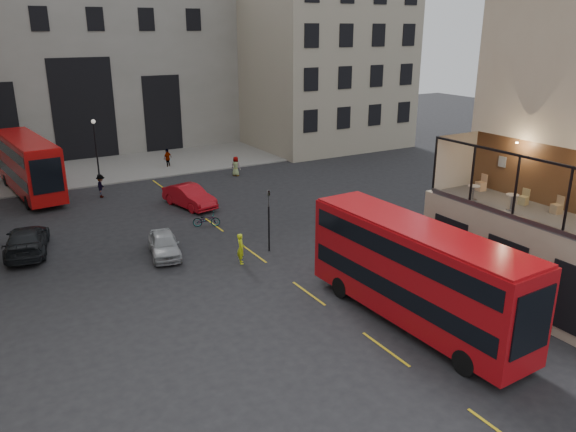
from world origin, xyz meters
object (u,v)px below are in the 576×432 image
street_lamp_b (97,153)px  pedestrian_d (236,166)px  car_a (164,244)px  cafe_table_far (474,190)px  cafe_chair_b (557,208)px  pedestrian_b (101,186)px  cafe_chair_d (481,186)px  cafe_table_mid (512,200)px  bus_near (415,270)px  cafe_chair_c (524,200)px  cyclist (241,249)px  bus_far (28,163)px  car_b (189,196)px  car_c (27,240)px  traffic_light_near (269,213)px  bicycle (206,220)px  pedestrian_c (168,158)px

street_lamp_b → pedestrian_d: bearing=-23.0°
street_lamp_b → car_a: size_ratio=1.31×
cafe_table_far → cafe_chair_b: cafe_chair_b is taller
pedestrian_b → cafe_chair_d: size_ratio=2.08×
cafe_table_mid → bus_near: bearing=176.4°
cafe_chair_c → cyclist: bearing=135.7°
cyclist → cafe_table_mid: size_ratio=2.39×
bus_near → car_a: bearing=118.2°
bus_far → cyclist: bus_far is taller
car_b → cafe_chair_d: size_ratio=5.70×
bus_far → pedestrian_b: size_ratio=6.46×
bus_near → car_c: 22.73m
car_b → cafe_chair_b: size_ratio=5.98×
bus_near → cafe_chair_b: cafe_chair_b is taller
bus_near → pedestrian_b: size_ratio=6.47×
pedestrian_d → street_lamp_b: bearing=28.0°
traffic_light_near → cafe_chair_d: cafe_chair_d is taller
bus_far → cafe_chair_d: 34.21m
traffic_light_near → pedestrian_b: traffic_light_near is taller
street_lamp_b → cafe_table_mid: bearing=-70.2°
cafe_table_mid → cafe_chair_b: (1.32, -1.45, -0.24)m
car_a → cyclist: (3.38, -3.31, 0.20)m
cafe_chair_b → cafe_chair_c: 1.68m
traffic_light_near → pedestrian_d: traffic_light_near is taller
car_b → bicycle: size_ratio=2.73×
street_lamp_b → cafe_table_far: (11.65, -31.12, 2.68)m
cyclist → cafe_chair_c: (10.37, -10.13, 3.95)m
car_b → cafe_table_far: size_ratio=6.86×
cafe_table_mid → street_lamp_b: bearing=109.8°
traffic_light_near → pedestrian_d: bearing=70.9°
pedestrian_d → pedestrian_c: bearing=-4.3°
traffic_light_near → bus_near: size_ratio=0.32×
pedestrian_c → cafe_table_mid: size_ratio=2.43×
cafe_chair_b → cafe_chair_c: cafe_chair_b is taller
bus_near → cafe_chair_b: 7.36m
traffic_light_near → cyclist: bearing=-160.4°
bus_near → car_b: bus_near is taller
bus_far → traffic_light_near: bearing=-62.2°
cyclist → cafe_chair_c: size_ratio=2.30×
street_lamp_b → car_a: 19.58m
car_a → cafe_chair_d: bearing=-25.8°
cafe_table_far → cafe_chair_d: (1.64, 0.96, -0.21)m
traffic_light_near → car_c: size_ratio=0.69×
cyclist → car_a: bearing=62.0°
cafe_table_mid → cafe_chair_c: bearing=11.3°
bus_near → pedestrian_d: bus_near is taller
cafe_chair_d → pedestrian_d: bearing=95.1°
car_a → cafe_chair_d: size_ratio=4.67×
street_lamp_b → pedestrian_d: (11.01, -4.67, -1.51)m
pedestrian_b → pedestrian_c: same height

